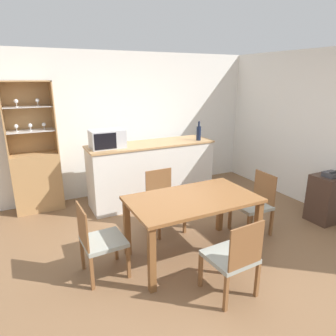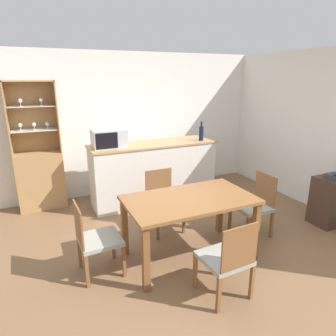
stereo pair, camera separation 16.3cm
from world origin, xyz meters
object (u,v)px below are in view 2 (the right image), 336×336
telephone (335,176)px  wine_bottle (201,133)px  dining_table (190,206)px  dining_chair_side_right_far (254,205)px  dining_chair_side_left_far (96,239)px  side_cabinet (331,201)px  display_cabinet (40,172)px  dining_chair_head_near (227,259)px  dining_chair_head_far (163,201)px  microwave (109,139)px

telephone → wine_bottle: bearing=123.7°
dining_table → dining_chair_side_right_far: bearing=6.8°
dining_chair_side_left_far → side_cabinet: dining_chair_side_left_far is taller
display_cabinet → dining_chair_head_near: display_cabinet is taller
dining_chair_side_left_far → dining_chair_side_right_far: same height
display_cabinet → dining_chair_side_right_far: bearing=-39.7°
dining_chair_side_right_far → dining_chair_head_far: 1.27m
wine_bottle → microwave: bearing=174.9°
display_cabinet → microwave: bearing=-27.1°
microwave → side_cabinet: 3.49m
dining_table → telephone: telephone is taller
display_cabinet → dining_chair_side_right_far: (2.64, -2.19, -0.19)m
display_cabinet → dining_chair_head_near: 3.46m
dining_chair_head_far → telephone: dining_chair_head_far is taller
display_cabinet → dining_chair_head_near: bearing=-63.3°
dining_chair_head_far → microwave: 1.35m
dining_table → telephone: size_ratio=7.15×
wine_bottle → dining_chair_head_far: bearing=-141.9°
dining_chair_head_near → telephone: bearing=12.4°
side_cabinet → dining_chair_side_right_far: bearing=169.5°
dining_chair_head_far → side_cabinet: bearing=158.4°
dining_chair_side_left_far → wine_bottle: bearing=122.2°
side_cabinet → dining_table: bearing=177.5°
dining_chair_head_far → wine_bottle: size_ratio=2.56×
dining_chair_side_left_far → side_cabinet: (3.42, -0.23, -0.07)m
dining_chair_head_near → microwave: 2.71m
dining_chair_head_near → dining_chair_side_right_far: same height
dining_chair_side_right_far → dining_chair_head_far: (-1.09, 0.64, 0.00)m
dining_chair_head_far → dining_chair_head_near: bearing=89.0°
side_cabinet → wine_bottle: bearing=125.4°
microwave → telephone: (2.77, -1.91, -0.43)m
display_cabinet → wine_bottle: size_ratio=6.20×
dining_chair_side_left_far → telephone: dining_chair_side_left_far is taller
dining_chair_side_right_far → side_cabinet: (1.24, -0.23, -0.07)m
display_cabinet → dining_chair_side_right_far: 3.43m
dining_chair_head_near → display_cabinet: bearing=113.4°
microwave → dining_table: bearing=-74.4°
dining_table → side_cabinet: (2.33, -0.10, -0.30)m
dining_chair_head_near → wine_bottle: bearing=62.3°
side_cabinet → display_cabinet: bearing=148.1°
wine_bottle → side_cabinet: (1.24, -1.74, -0.82)m
display_cabinet → telephone: (3.83, -2.45, 0.14)m
dining_table → telephone: (2.28, -0.14, 0.10)m
dining_chair_side_right_far → side_cabinet: bearing=-99.1°
dining_chair_side_right_far → dining_chair_head_far: size_ratio=1.00×
dining_table → wine_bottle: wine_bottle is taller
dining_chair_side_left_far → dining_chair_head_far: bearing=118.3°
dining_chair_head_far → telephone: (2.28, -0.91, 0.33)m
telephone → microwave: bearing=145.4°
dining_chair_head_far → wine_bottle: (1.10, 0.86, 0.75)m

